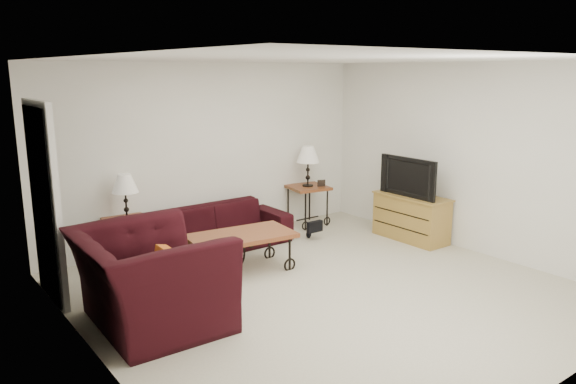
# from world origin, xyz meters

# --- Properties ---
(ground) EXTENTS (5.00, 5.00, 0.00)m
(ground) POSITION_xyz_m (0.00, 0.00, 0.00)
(ground) COLOR beige
(ground) RESTS_ON ground
(wall_back) EXTENTS (5.00, 0.02, 2.50)m
(wall_back) POSITION_xyz_m (0.00, 2.50, 1.25)
(wall_back) COLOR white
(wall_back) RESTS_ON ground
(wall_front) EXTENTS (5.00, 0.02, 2.50)m
(wall_front) POSITION_xyz_m (0.00, -2.50, 1.25)
(wall_front) COLOR white
(wall_front) RESTS_ON ground
(wall_left) EXTENTS (0.02, 5.00, 2.50)m
(wall_left) POSITION_xyz_m (-2.50, 0.00, 1.25)
(wall_left) COLOR white
(wall_left) RESTS_ON ground
(wall_right) EXTENTS (0.02, 5.00, 2.50)m
(wall_right) POSITION_xyz_m (2.50, 0.00, 1.25)
(wall_right) COLOR white
(wall_right) RESTS_ON ground
(ceiling) EXTENTS (5.00, 5.00, 0.00)m
(ceiling) POSITION_xyz_m (0.00, 0.00, 2.50)
(ceiling) COLOR white
(ceiling) RESTS_ON wall_back
(doorway) EXTENTS (0.08, 0.94, 2.04)m
(doorway) POSITION_xyz_m (-2.47, 1.65, 1.02)
(doorway) COLOR black
(doorway) RESTS_ON ground
(sofa) EXTENTS (1.98, 0.78, 0.58)m
(sofa) POSITION_xyz_m (-0.18, 2.02, 0.29)
(sofa) COLOR black
(sofa) RESTS_ON ground
(side_table_left) EXTENTS (0.56, 0.56, 0.57)m
(side_table_left) POSITION_xyz_m (-1.39, 2.20, 0.29)
(side_table_left) COLOR brown
(side_table_left) RESTS_ON ground
(side_table_right) EXTENTS (0.66, 0.66, 0.63)m
(side_table_right) POSITION_xyz_m (1.52, 2.20, 0.31)
(side_table_right) COLOR brown
(side_table_right) RESTS_ON ground
(lamp_left) EXTENTS (0.34, 0.34, 0.57)m
(lamp_left) POSITION_xyz_m (-1.39, 2.20, 0.86)
(lamp_left) COLOR black
(lamp_left) RESTS_ON side_table_left
(lamp_right) EXTENTS (0.41, 0.41, 0.63)m
(lamp_right) POSITION_xyz_m (1.52, 2.20, 0.94)
(lamp_right) COLOR black
(lamp_right) RESTS_ON side_table_right
(photo_frame_left) EXTENTS (0.12, 0.03, 0.10)m
(photo_frame_left) POSITION_xyz_m (-1.54, 2.05, 0.62)
(photo_frame_left) COLOR black
(photo_frame_left) RESTS_ON side_table_left
(photo_frame_right) EXTENTS (0.12, 0.06, 0.10)m
(photo_frame_right) POSITION_xyz_m (1.67, 2.05, 0.68)
(photo_frame_right) COLOR black
(photo_frame_right) RESTS_ON side_table_right
(coffee_table) EXTENTS (1.33, 0.82, 0.47)m
(coffee_table) POSITION_xyz_m (-0.42, 1.09, 0.24)
(coffee_table) COLOR brown
(coffee_table) RESTS_ON ground
(armchair) EXTENTS (1.28, 1.46, 0.92)m
(armchair) POSITION_xyz_m (-1.88, 0.39, 0.46)
(armchair) COLOR black
(armchair) RESTS_ON ground
(throw_pillow) EXTENTS (0.12, 0.42, 0.42)m
(throw_pillow) POSITION_xyz_m (-1.72, 0.34, 0.52)
(throw_pillow) COLOR #BB4C18
(throw_pillow) RESTS_ON armchair
(tv_stand) EXTENTS (0.45, 1.08, 0.65)m
(tv_stand) POSITION_xyz_m (2.23, 0.72, 0.32)
(tv_stand) COLOR #A57B3D
(tv_stand) RESTS_ON ground
(television) EXTENTS (0.13, 0.97, 0.56)m
(television) POSITION_xyz_m (2.21, 0.72, 0.93)
(television) COLOR black
(television) RESTS_ON tv_stand
(backpack) EXTENTS (0.39, 0.31, 0.50)m
(backpack) POSITION_xyz_m (1.09, 1.64, 0.25)
(backpack) COLOR black
(backpack) RESTS_ON ground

